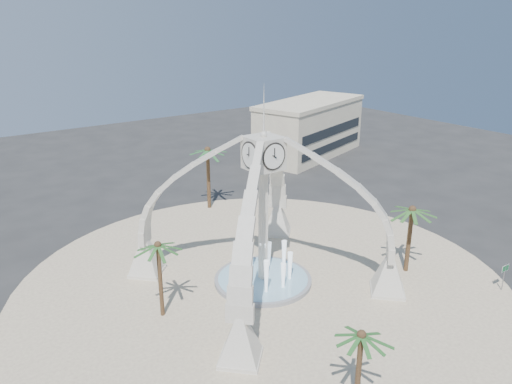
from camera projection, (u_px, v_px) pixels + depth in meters
ground at (263, 282)px, 41.18m from camera, size 140.00×140.00×0.00m
plaza at (263, 282)px, 41.18m from camera, size 40.00×40.00×0.06m
clock_tower at (263, 209)px, 39.03m from camera, size 17.94×17.94×16.30m
fountain at (263, 279)px, 41.09m from camera, size 8.00×8.00×3.62m
building_ne at (310, 128)px, 77.74m from camera, size 21.87×14.17×8.60m
palm_east at (412, 210)px, 41.16m from camera, size 4.49×4.49×6.47m
palm_west at (158, 246)px, 34.77m from camera, size 4.06×4.06×6.33m
palm_north at (208, 151)px, 54.96m from camera, size 4.68×4.68×7.69m
palm_south at (361, 336)px, 26.30m from camera, size 3.45×3.45×5.51m
street_sign at (505, 272)px, 39.38m from camera, size 0.88×0.08×2.38m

